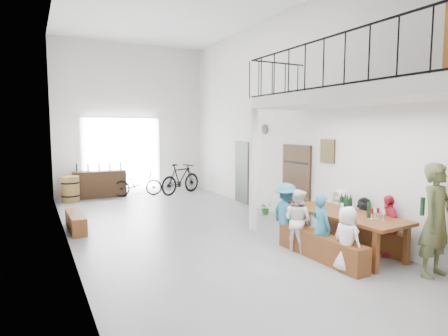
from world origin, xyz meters
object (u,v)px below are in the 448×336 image
bench_inner (320,246)px  bicycle_near (138,184)px  oak_barrel (70,189)px  serving_counter (100,184)px  host_standing (436,220)px  tasting_table (345,217)px  side_bench (76,222)px

bench_inner → bicycle_near: (-1.34, 8.06, 0.21)m
bicycle_near → oak_barrel: bearing=102.4°
oak_barrel → serving_counter: 1.09m
bench_inner → oak_barrel: (-3.60, 8.00, 0.19)m
serving_counter → host_standing: (3.70, -9.91, 0.47)m
tasting_table → bicycle_near: bearing=101.0°
tasting_table → serving_counter: size_ratio=1.39×
bench_inner → bicycle_near: 8.18m
side_bench → oak_barrel: (0.23, 3.82, 0.22)m
host_standing → oak_barrel: bearing=109.6°
side_bench → serving_counter: bearing=73.8°
side_bench → bench_inner: bearing=-47.5°
bench_inner → bicycle_near: bicycle_near is taller
oak_barrel → host_standing: 10.60m
tasting_table → serving_counter: serving_counter is taller
bicycle_near → bench_inner: bearing=-159.9°
side_bench → host_standing: host_standing is taller
bench_inner → host_standing: 1.98m
bench_inner → serving_counter: size_ratio=1.16×
bench_inner → serving_counter: bearing=106.2°
tasting_table → oak_barrel: oak_barrel is taller
tasting_table → oak_barrel: bearing=115.2°
tasting_table → oak_barrel: 9.01m
tasting_table → bicycle_near: size_ratio=1.44×
tasting_table → oak_barrel: (-4.28, 7.92, -0.28)m
tasting_table → bench_inner: (-0.67, -0.07, -0.47)m
tasting_table → bench_inner: size_ratio=1.19×
side_bench → host_standing: (4.94, -5.66, 0.73)m
side_bench → bicycle_near: size_ratio=0.86×
serving_counter → side_bench: bearing=-104.9°
serving_counter → host_standing: 10.59m
tasting_table → host_standing: host_standing is taller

